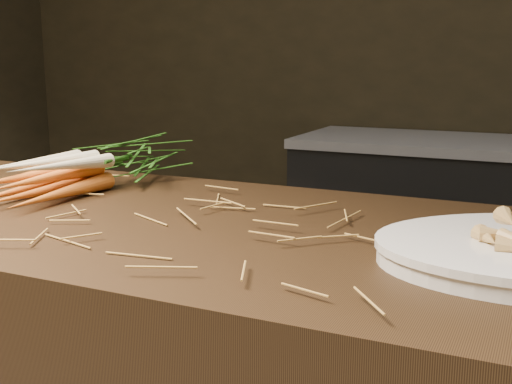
% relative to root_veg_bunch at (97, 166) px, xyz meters
% --- Properties ---
extents(back_counter, '(1.82, 0.62, 0.84)m').
position_rel_root_veg_bunch_xyz_m(back_counter, '(0.77, 1.72, -0.53)').
color(back_counter, black).
rests_on(back_counter, ground).
extents(straw_bedding, '(1.40, 0.60, 0.02)m').
position_rel_root_veg_bunch_xyz_m(straw_bedding, '(0.47, -0.16, -0.04)').
color(straw_bedding, olive).
rests_on(straw_bedding, main_counter).
extents(root_veg_bunch, '(0.20, 0.54, 0.10)m').
position_rel_root_veg_bunch_xyz_m(root_veg_bunch, '(0.00, 0.00, 0.00)').
color(root_veg_bunch, orange).
rests_on(root_veg_bunch, main_counter).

